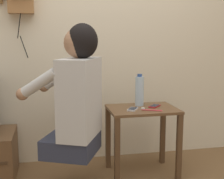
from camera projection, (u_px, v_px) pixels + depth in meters
wall_back at (86, 23)px, 2.83m from camera, size 6.80×0.05×2.55m
side_table at (142, 123)px, 2.60m from camera, size 0.56×0.41×0.57m
person at (77, 95)px, 2.26m from camera, size 0.63×0.59×0.96m
cell_phone_held at (133, 109)px, 2.51m from camera, size 0.12×0.14×0.01m
cell_phone_spare at (155, 106)px, 2.62m from camera, size 0.13×0.13×0.01m
water_bottle at (139, 91)px, 2.65m from camera, size 0.07×0.07×0.27m
toothbrush at (150, 110)px, 2.48m from camera, size 0.15×0.08×0.02m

